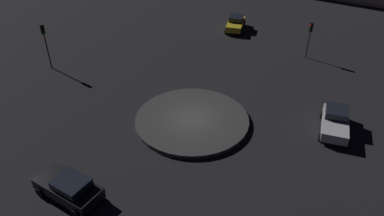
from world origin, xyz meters
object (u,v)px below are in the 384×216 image
object	(u,v)px
traffic_light_southwest	(310,33)
car_yellow	(236,23)
car_black	(69,188)
car_silver	(335,121)
traffic_light_east	(45,38)

from	to	relation	value
traffic_light_southwest	car_yellow	bearing A→B (deg)	-92.03
car_yellow	traffic_light_southwest	xyz separation A→B (m)	(-7.74, 6.09, 1.88)
car_black	car_yellow	world-z (taller)	car_yellow
car_silver	traffic_light_southwest	distance (m)	12.31
car_yellow	car_silver	bearing A→B (deg)	30.30
car_black	traffic_light_southwest	bearing A→B (deg)	-103.08
car_black	traffic_light_east	xyz separation A→B (m)	(9.17, -15.17, 2.38)
car_yellow	traffic_light_east	world-z (taller)	traffic_light_east
car_yellow	car_black	bearing A→B (deg)	-11.42
car_black	traffic_light_southwest	world-z (taller)	traffic_light_southwest
car_silver	car_yellow	size ratio (longest dim) A/B	1.06
traffic_light_east	traffic_light_southwest	bearing A→B (deg)	37.84
car_silver	traffic_light_east	xyz separation A→B (m)	(25.88, -5.31, 2.38)
car_silver	traffic_light_southwest	bearing A→B (deg)	-165.69
traffic_light_southwest	traffic_light_east	size ratio (longest dim) A/B	0.84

